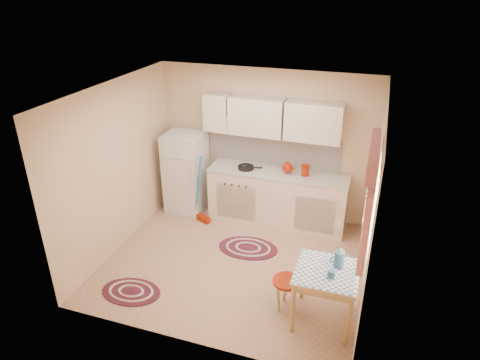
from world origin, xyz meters
name	(u,v)px	position (x,y,z in m)	size (l,w,h in m)	color
room_shell	(250,156)	(0.16, 0.24, 1.60)	(3.64, 3.60, 2.52)	tan
fridge	(186,172)	(-1.31, 1.25, 0.70)	(0.65, 0.60, 1.40)	silver
broom	(202,190)	(-0.87, 0.90, 0.60)	(0.28, 0.12, 1.20)	#2180D1
base_cabinets	(277,198)	(0.31, 1.30, 0.44)	(2.25, 0.60, 0.88)	silver
countertop	(278,173)	(0.31, 1.30, 0.90)	(2.27, 0.62, 0.04)	#B2AFA9
frying_pan	(246,167)	(-0.23, 1.25, 0.94)	(0.26, 0.26, 0.05)	black
red_kettle	(287,168)	(0.45, 1.30, 1.02)	(0.19, 0.17, 0.19)	#911E05
red_canister	(305,171)	(0.74, 1.30, 1.00)	(0.12, 0.12, 0.16)	#911E05
table	(324,296)	(1.39, -0.77, 0.36)	(0.72, 0.72, 0.72)	tan
stool	(286,294)	(0.92, -0.70, 0.21)	(0.35, 0.35, 0.42)	#911E05
coffee_pot	(339,257)	(1.51, -0.65, 0.86)	(0.14, 0.12, 0.29)	#295A7D
mug	(331,274)	(1.45, -0.87, 0.77)	(0.08, 0.08, 0.10)	#295A7D
rug_center	(248,248)	(0.10, 0.37, 0.01)	(0.92, 0.61, 0.02)	maroon
rug_left	(131,292)	(-1.07, -1.07, 0.01)	(0.81, 0.54, 0.02)	maroon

